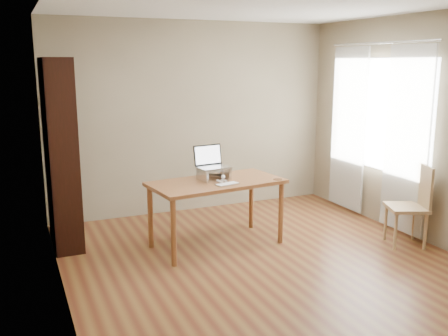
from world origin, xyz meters
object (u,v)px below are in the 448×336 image
at_px(bookshelf, 61,153).
at_px(keyboard, 227,184).
at_px(cat, 212,174).
at_px(desk, 217,189).
at_px(laptop, 212,162).
at_px(chair, 412,202).

xyz_separation_m(bookshelf, keyboard, (1.60, -0.97, -0.29)).
xyz_separation_m(keyboard, cat, (-0.04, 0.33, 0.05)).
relative_size(desk, laptop, 4.14).
bearing_deg(chair, laptop, 176.72).
distance_m(cat, chair, 2.28).
xyz_separation_m(laptop, cat, (-0.00, -0.03, -0.13)).
height_order(bookshelf, cat, bookshelf).
distance_m(bookshelf, cat, 1.71).
distance_m(desk, laptop, 0.32).
bearing_deg(laptop, chair, -33.11).
bearing_deg(desk, keyboard, -87.75).
bearing_deg(cat, keyboard, -95.86).
bearing_deg(chair, cat, 177.46).
bearing_deg(cat, bookshelf, 145.09).
relative_size(bookshelf, keyboard, 7.53).
height_order(keyboard, cat, cat).
bearing_deg(desk, bookshelf, 147.25).
relative_size(desk, cat, 3.25).
relative_size(bookshelf, cat, 4.40).
xyz_separation_m(desk, chair, (2.04, -0.86, -0.16)).
distance_m(laptop, chair, 2.31).
xyz_separation_m(keyboard, chair, (2.00, -0.64, -0.26)).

